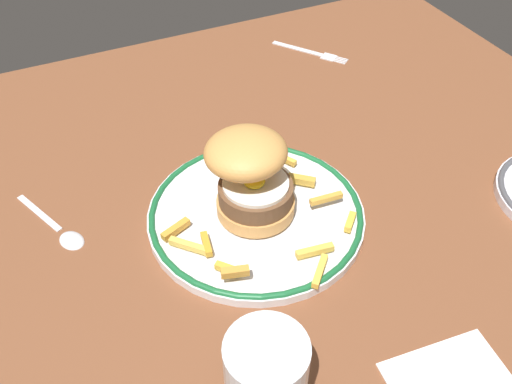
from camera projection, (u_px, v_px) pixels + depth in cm
name	position (u px, v px, depth cm)	size (l,w,h in cm)	color
ground_plane	(250.00, 236.00, 70.86)	(118.01, 99.88, 4.00)	brown
dinner_plate	(256.00, 214.00, 69.74)	(26.90, 26.90, 1.60)	silver
burger	(251.00, 174.00, 65.99)	(12.33, 12.62, 10.64)	tan
fries_pile	(263.00, 216.00, 67.35)	(22.62, 27.43, 2.32)	gold
water_glass	(266.00, 383.00, 49.32)	(7.32, 7.32, 10.38)	silver
fork	(311.00, 52.00, 100.04)	(9.64, 12.42, 0.36)	silver
spoon	(64.00, 233.00, 68.10)	(6.85, 12.88, 0.90)	silver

